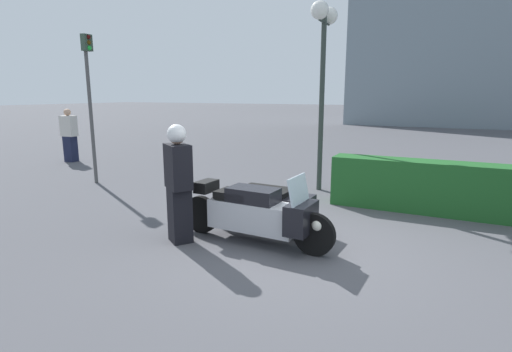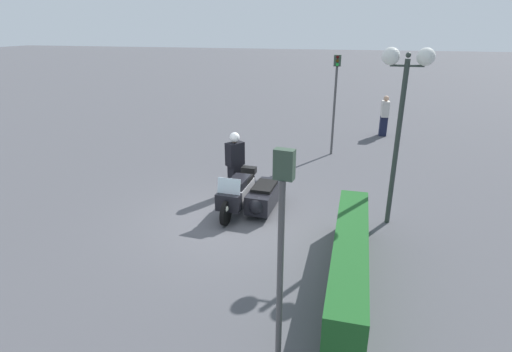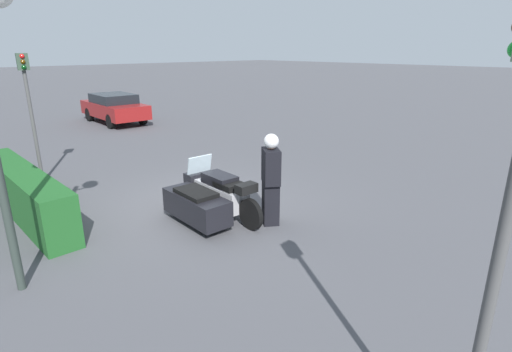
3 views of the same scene
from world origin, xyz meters
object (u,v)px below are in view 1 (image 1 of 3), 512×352
Objects in this scene: officer_rider at (179,181)px; hedge_bush_curbside at (454,189)px; twin_lamp_post at (324,43)px; pedestrian_bystander at (69,135)px; traffic_light_far at (90,89)px; police_motorcycle at (266,209)px.

officer_rider is 0.40× the size of hedge_bush_curbside.
pedestrian_bystander is at bearing 178.72° from twin_lamp_post.
hedge_bush_curbside is 8.73m from traffic_light_far.
traffic_light_far is at bearing -173.42° from hedge_bush_curbside.
twin_lamp_post is at bearing 163.43° from hedge_bush_curbside.
police_motorcycle is at bearing -19.46° from officer_rider.
twin_lamp_post is (0.92, 4.36, 2.46)m from officer_rider.
hedge_bush_curbside is 1.08× the size of twin_lamp_post.
traffic_light_far is (-5.71, 1.71, 1.97)m from police_motorcycle.
police_motorcycle is 3.84m from hedge_bush_curbside.
twin_lamp_post is at bearing 23.27° from officer_rider.
twin_lamp_post is 5.90m from traffic_light_far.
police_motorcycle reaches higher than hedge_bush_curbside.
twin_lamp_post reaches higher than police_motorcycle.
police_motorcycle is 9.93m from pedestrian_bystander.
police_motorcycle is at bearing -86.71° from twin_lamp_post.
twin_lamp_post is 2.37× the size of pedestrian_bystander.
traffic_light_far is at bearing 165.88° from police_motorcycle.
twin_lamp_post reaches higher than traffic_light_far.
traffic_light_far is at bearing -161.39° from twin_lamp_post.
police_motorcycle is 1.46× the size of pedestrian_bystander.
twin_lamp_post reaches higher than officer_rider.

